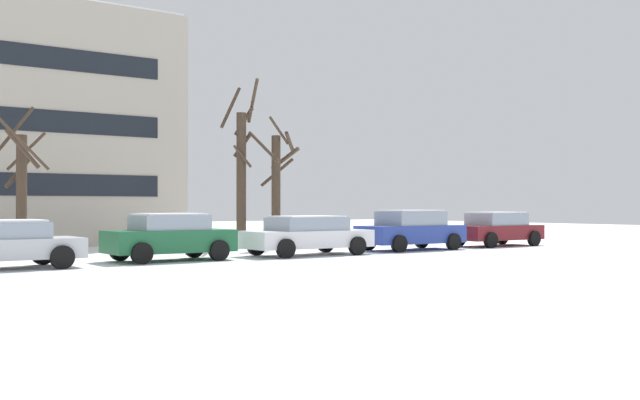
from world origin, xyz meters
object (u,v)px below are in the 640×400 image
at_px(parked_car_blue, 411,230).
at_px(parked_car_white, 307,235).
at_px(parked_car_maroon, 497,229).
at_px(parked_car_silver, 2,244).
at_px(parked_car_green, 169,237).

bearing_deg(parked_car_blue, parked_car_white, -178.40).
bearing_deg(parked_car_maroon, parked_car_white, -178.77).
bearing_deg(parked_car_silver, parked_car_blue, 0.15).
xyz_separation_m(parked_car_silver, parked_car_green, (4.96, 0.22, 0.06)).
bearing_deg(parked_car_green, parked_car_blue, -1.02).
bearing_deg(parked_car_blue, parked_car_maroon, 0.87).
xyz_separation_m(parked_car_blue, parked_car_maroon, (4.96, 0.08, -0.04)).
distance_m(parked_car_white, parked_car_blue, 4.96).
xyz_separation_m(parked_car_silver, parked_car_white, (9.92, -0.10, 0.02)).
height_order(parked_car_silver, parked_car_white, parked_car_white).
xyz_separation_m(parked_car_green, parked_car_blue, (9.92, -0.18, 0.03)).
relative_size(parked_car_silver, parked_car_blue, 0.96).
relative_size(parked_car_green, parked_car_blue, 0.91).
bearing_deg(parked_car_blue, parked_car_silver, -179.85).
relative_size(parked_car_white, parked_car_blue, 1.06).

